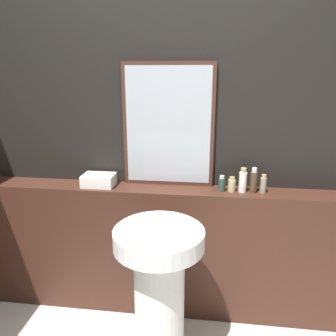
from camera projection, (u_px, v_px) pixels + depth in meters
name	position (u px, v px, depth m)	size (l,w,h in m)	color
wall_back	(161.00, 142.00, 2.30)	(8.00, 0.06, 2.50)	black
vanity_counter	(158.00, 250.00, 2.38)	(2.95, 0.22, 0.96)	#422319
pedestal_sink	(159.00, 286.00, 1.87)	(0.50, 0.50, 0.91)	white
mirror	(168.00, 126.00, 2.21)	(0.62, 0.03, 0.83)	#47281E
towel_stack	(99.00, 180.00, 2.29)	(0.22, 0.16, 0.08)	white
shampoo_bottle	(222.00, 184.00, 2.18)	(0.04, 0.04, 0.11)	#2D4C3D
conditioner_bottle	(232.00, 185.00, 2.17)	(0.05, 0.05, 0.10)	#C6B284
lotion_bottle	(243.00, 181.00, 2.16)	(0.05, 0.05, 0.17)	white
body_wash_bottle	(254.00, 181.00, 2.15)	(0.05, 0.05, 0.17)	#4C3823
hand_soap_bottle	(263.00, 184.00, 2.15)	(0.04, 0.04, 0.13)	gray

